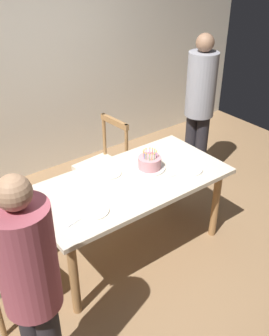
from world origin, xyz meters
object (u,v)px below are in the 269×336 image
at_px(plate_near_celebrant, 94,211).
at_px(plate_far_side, 109,173).
at_px(dining_table, 130,189).
at_px(person_guest, 200,102).
at_px(chair_spindle_back, 103,167).
at_px(person_celebrant, 31,285).
at_px(birthday_cake, 150,163).
at_px(plate_near_guest, 190,170).

bearing_deg(plate_near_celebrant, plate_far_side, 44.86).
bearing_deg(dining_table, person_guest, 21.55).
distance_m(plate_far_side, chair_spindle_back, 0.70).
distance_m(person_celebrant, person_guest, 2.84).
bearing_deg(birthday_cake, plate_far_side, 156.05).
xyz_separation_m(dining_table, plate_near_guest, (0.52, -0.19, 0.10)).
height_order(birthday_cake, plate_far_side, birthday_cake).
xyz_separation_m(plate_far_side, chair_spindle_back, (0.29, 0.56, -0.31)).
distance_m(plate_near_celebrant, person_guest, 1.98).
bearing_deg(plate_near_guest, chair_spindle_back, 108.09).
xyz_separation_m(birthday_cake, plate_near_guest, (0.27, -0.24, -0.05)).
relative_size(birthday_cake, person_guest, 0.16).
bearing_deg(person_guest, birthday_cake, -155.99).
relative_size(plate_near_celebrant, person_guest, 0.13).
relative_size(plate_far_side, person_guest, 0.13).
distance_m(plate_near_guest, chair_spindle_back, 1.04).
relative_size(plate_near_celebrant, plate_near_guest, 1.00).
xyz_separation_m(chair_spindle_back, person_guest, (1.14, -0.22, 0.52)).
distance_m(plate_far_side, plate_near_guest, 0.72).
bearing_deg(chair_spindle_back, person_celebrant, -133.67).
bearing_deg(plate_near_guest, person_celebrant, -162.90).
relative_size(plate_far_side, plate_near_guest, 1.00).
height_order(person_celebrant, person_guest, person_guest).
xyz_separation_m(plate_near_celebrant, person_guest, (1.83, 0.73, 0.21)).
height_order(dining_table, birthday_cake, birthday_cake).
distance_m(plate_near_guest, person_guest, 1.13).
bearing_deg(plate_far_side, person_celebrant, -140.56).
xyz_separation_m(dining_table, chair_spindle_back, (0.21, 0.75, -0.21)).
distance_m(plate_near_celebrant, plate_near_guest, 0.99).
bearing_deg(plate_far_side, plate_near_celebrant, -135.14).
bearing_deg(plate_near_guest, plate_near_celebrant, 180.00).
bearing_deg(plate_near_guest, plate_far_side, 147.39).
distance_m(dining_table, plate_near_celebrant, 0.52).
bearing_deg(chair_spindle_back, plate_far_side, -117.81).
height_order(dining_table, chair_spindle_back, chair_spindle_back).
bearing_deg(plate_near_celebrant, chair_spindle_back, 54.15).
distance_m(birthday_cake, person_celebrant, 1.64).
xyz_separation_m(birthday_cake, person_guest, (1.10, 0.49, 0.16)).
bearing_deg(birthday_cake, person_celebrant, -152.18).
height_order(plate_far_side, plate_near_guest, same).
xyz_separation_m(plate_near_celebrant, person_celebrant, (-0.72, -0.53, 0.15)).
xyz_separation_m(dining_table, person_celebrant, (-1.20, -0.72, 0.25)).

